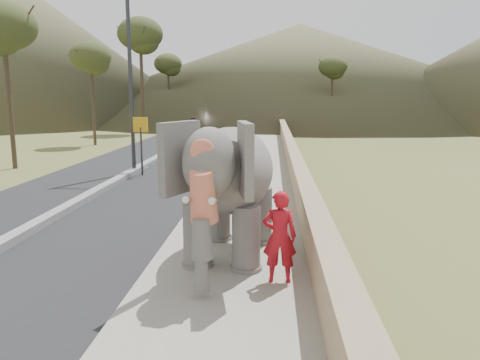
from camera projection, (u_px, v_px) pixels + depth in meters
name	position (u px, v px, depth m)	size (l,w,h in m)	color
ground	(211.00, 340.00, 6.42)	(160.00, 160.00, 0.00)	olive
road	(107.00, 189.00, 16.56)	(7.00, 120.00, 0.03)	black
median	(107.00, 186.00, 16.54)	(0.35, 120.00, 0.22)	black
walkway	(248.00, 189.00, 16.22)	(3.00, 120.00, 0.15)	#9E9687
parapet	(296.00, 176.00, 16.02)	(0.30, 120.00, 1.10)	tan
lamppost	(137.00, 55.00, 18.92)	(1.76, 0.36, 8.00)	#2C2B30
signboard	(141.00, 136.00, 18.95)	(0.60, 0.08, 2.40)	#2D2D33
hill_far	(299.00, 70.00, 73.49)	(80.00, 80.00, 14.00)	brown
elephant_and_man	(232.00, 189.00, 9.21)	(2.39, 3.90, 2.68)	slate
motorcyclist	(195.00, 136.00, 28.88)	(1.26, 1.96, 1.92)	maroon
trees	(268.00, 86.00, 35.79)	(46.89, 40.97, 9.89)	#473828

